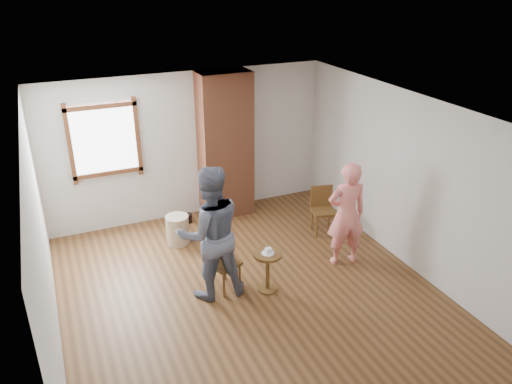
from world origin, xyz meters
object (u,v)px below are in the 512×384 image
Objects in this scene: dining_chair_right at (323,207)px; side_table at (268,265)px; person_pink at (346,214)px; dining_chair_left at (221,259)px; man at (210,233)px; stoneware_crock at (178,230)px.

dining_chair_right is 1.98m from side_table.
dining_chair_right is 0.49× the size of person_pink.
dining_chair_left is at bearing 148.14° from side_table.
man is at bearing -143.68° from dining_chair_right.
person_pink is (2.17, -1.59, 0.58)m from stoneware_crock.
man reaches higher than dining_chair_right.
man is (-0.17, -0.10, 0.50)m from dining_chair_left.
stoneware_crock is 2.46m from dining_chair_right.
person_pink is (1.94, -0.15, 0.37)m from dining_chair_left.
man reaches higher than person_pink.
person_pink is at bearing -27.13° from dining_chair_left.
dining_chair_right is at bearing 37.04° from side_table.
side_table is 1.45m from person_pink.
dining_chair_left is 1.34× the size of side_table.
dining_chair_left is at bearing -146.80° from man.
side_table is (0.80, -1.79, 0.16)m from stoneware_crock.
stoneware_crock is 1.69m from man.
stoneware_crock is at bearing 76.70° from dining_chair_left.
man is at bearing -172.17° from dining_chair_left.
side_table is at bearing 164.10° from man.
person_pink is (1.37, 0.20, 0.42)m from side_table.
dining_chair_right is 1.09m from person_pink.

